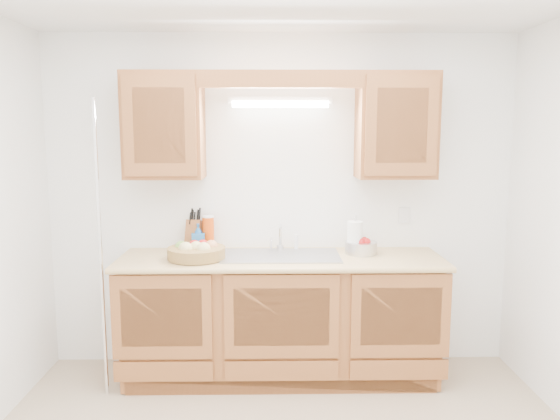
{
  "coord_description": "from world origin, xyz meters",
  "views": [
    {
      "loc": [
        -0.07,
        -2.61,
        1.8
      ],
      "look_at": [
        -0.01,
        0.85,
        1.29
      ],
      "focal_mm": 35.0,
      "sensor_mm": 36.0,
      "label": 1
    }
  ],
  "objects_px": {
    "knife_block": "(195,234)",
    "paper_towel": "(355,238)",
    "fruit_basket": "(196,251)",
    "apple_bowl": "(361,247)"
  },
  "relations": [
    {
      "from": "knife_block",
      "to": "paper_towel",
      "type": "bearing_deg",
      "value": 8.39
    },
    {
      "from": "fruit_basket",
      "to": "knife_block",
      "type": "height_order",
      "value": "knife_block"
    },
    {
      "from": "paper_towel",
      "to": "apple_bowl",
      "type": "distance_m",
      "value": 0.08
    },
    {
      "from": "fruit_basket",
      "to": "knife_block",
      "type": "relative_size",
      "value": 1.46
    },
    {
      "from": "fruit_basket",
      "to": "knife_block",
      "type": "xyz_separation_m",
      "value": [
        -0.05,
        0.31,
        0.06
      ]
    },
    {
      "from": "paper_towel",
      "to": "apple_bowl",
      "type": "height_order",
      "value": "paper_towel"
    },
    {
      "from": "fruit_basket",
      "to": "paper_towel",
      "type": "relative_size",
      "value": 1.66
    },
    {
      "from": "fruit_basket",
      "to": "knife_block",
      "type": "distance_m",
      "value": 0.32
    },
    {
      "from": "paper_towel",
      "to": "apple_bowl",
      "type": "bearing_deg",
      "value": -5.43
    },
    {
      "from": "knife_block",
      "to": "apple_bowl",
      "type": "relative_size",
      "value": 1.29
    }
  ]
}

